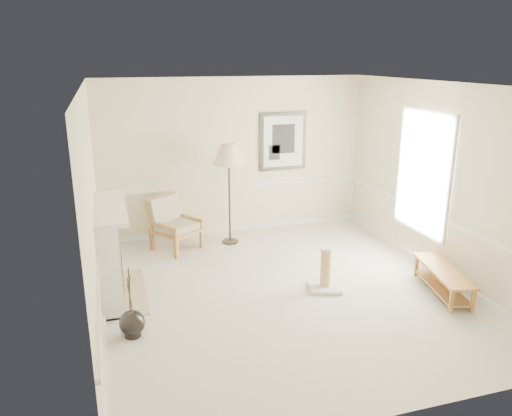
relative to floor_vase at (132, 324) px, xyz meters
The scene contains 8 objects.
ground 2.24m from the floor_vase, 15.65° to the left, with size 5.50×5.50×0.00m, color silver.
room 2.93m from the floor_vase, 16.54° to the left, with size 5.04×5.54×2.92m.
fireplace 1.31m from the floor_vase, 99.12° to the left, with size 0.64×1.64×1.31m.
floor_vase is the anchor object (origin of this frame).
armchair 2.93m from the floor_vase, 72.62° to the left, with size 0.99×1.00×0.92m.
floor_lamp 3.62m from the floor_vase, 55.30° to the left, with size 0.57×0.57×1.81m.
bench 4.30m from the floor_vase, ahead, with size 0.65×1.34×0.37m.
scratching_post 2.80m from the floor_vase, 10.33° to the left, with size 0.55×0.55×0.64m.
Camera 1 is at (-2.27, -6.12, 3.24)m, focal length 35.00 mm.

